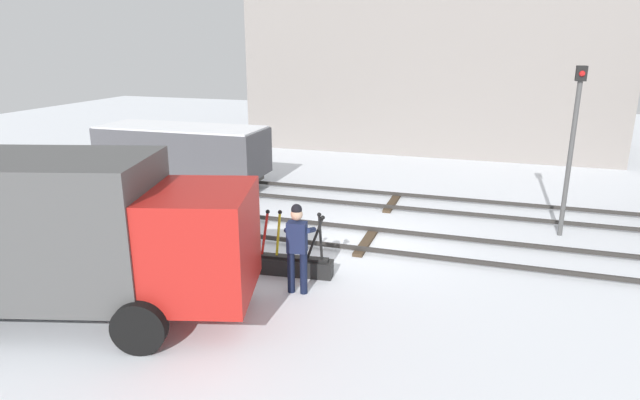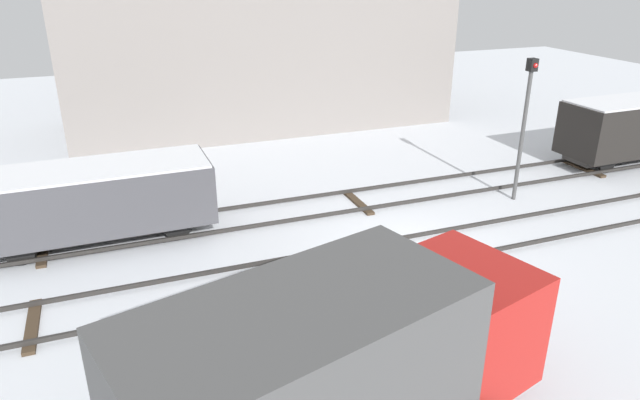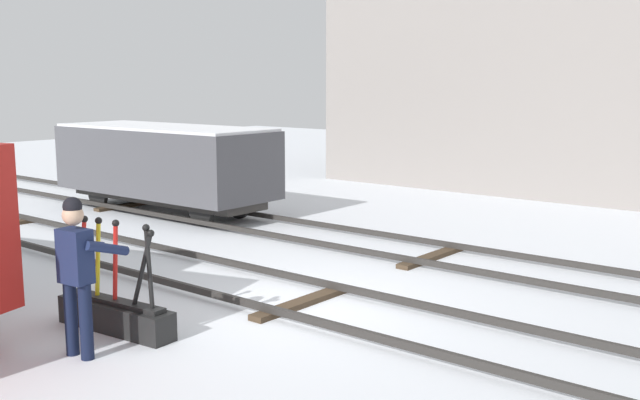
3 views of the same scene
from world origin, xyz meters
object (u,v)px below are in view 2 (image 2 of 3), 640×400
(switch_lever_frame, at_px, (424,302))
(rail_worker, at_px, (466,282))
(delivery_truck, at_px, (344,369))
(signal_post, at_px, (525,117))
(freight_car_near_switch, at_px, (96,199))

(switch_lever_frame, relative_size, rail_worker, 0.98)
(switch_lever_frame, relative_size, delivery_truck, 0.27)
(delivery_truck, height_order, signal_post, signal_post)
(rail_worker, height_order, signal_post, signal_post)
(delivery_truck, bearing_deg, signal_post, 24.09)
(switch_lever_frame, height_order, delivery_truck, delivery_truck)
(rail_worker, bearing_deg, freight_car_near_switch, 129.50)
(switch_lever_frame, distance_m, signal_post, 7.68)
(delivery_truck, bearing_deg, switch_lever_frame, 27.99)
(rail_worker, xyz_separation_m, freight_car_near_switch, (-6.67, 6.63, 0.16))
(switch_lever_frame, bearing_deg, signal_post, 31.79)
(freight_car_near_switch, bearing_deg, rail_worker, -45.69)
(switch_lever_frame, height_order, rail_worker, rail_worker)
(switch_lever_frame, xyz_separation_m, rail_worker, (0.42, -0.76, 0.81))
(switch_lever_frame, distance_m, rail_worker, 1.19)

